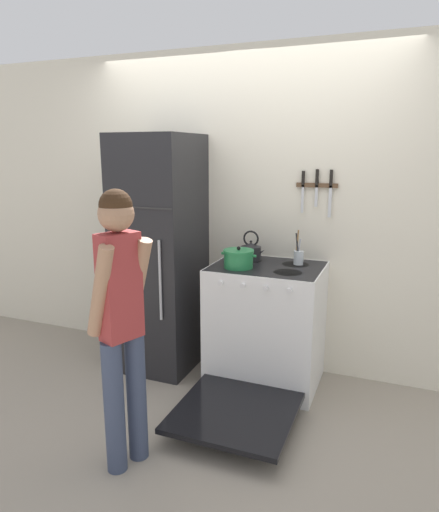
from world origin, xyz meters
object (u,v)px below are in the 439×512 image
(dutch_oven_pot, at_px, (239,259))
(utensil_jar, at_px, (298,256))
(stove_range, at_px, (264,327))
(tea_kettle, at_px, (251,251))
(refrigerator, at_px, (160,254))
(person, at_px, (121,316))

(dutch_oven_pot, distance_m, utensil_jar, 0.46)
(stove_range, height_order, tea_kettle, tea_kettle)
(utensil_jar, bearing_deg, refrigerator, -172.68)
(utensil_jar, distance_m, person, 1.51)
(refrigerator, relative_size, utensil_jar, 7.13)
(person, bearing_deg, dutch_oven_pot, 6.43)
(person, bearing_deg, utensil_jar, -5.41)
(stove_range, bearing_deg, person, -111.28)
(tea_kettle, distance_m, person, 1.39)
(person, bearing_deg, refrigerator, 40.20)
(refrigerator, relative_size, tea_kettle, 8.04)
(refrigerator, bearing_deg, stove_range, -1.98)
(tea_kettle, height_order, utensil_jar, utensil_jar)
(tea_kettle, xyz_separation_m, person, (-0.29, -1.35, -0.10))
(stove_range, xyz_separation_m, utensil_jar, (0.20, 0.17, 0.53))
(refrigerator, bearing_deg, utensil_jar, 7.32)
(refrigerator, height_order, tea_kettle, refrigerator)
(refrigerator, relative_size, dutch_oven_pot, 7.07)
(tea_kettle, bearing_deg, person, -102.23)
(utensil_jar, bearing_deg, stove_range, -139.65)
(tea_kettle, xyz_separation_m, utensil_jar, (0.37, 0.01, -0.01))
(stove_range, bearing_deg, refrigerator, 178.02)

